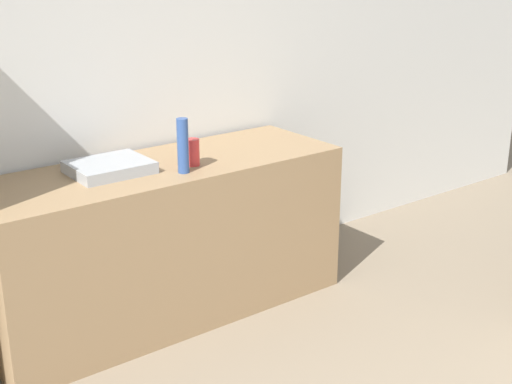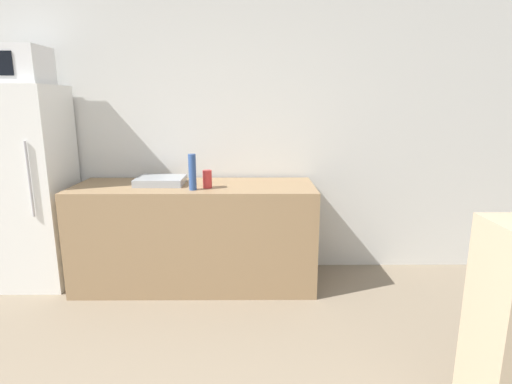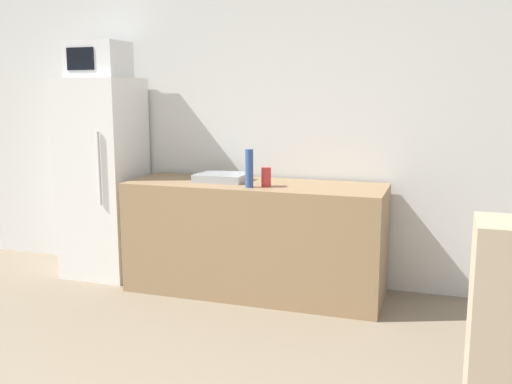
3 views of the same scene
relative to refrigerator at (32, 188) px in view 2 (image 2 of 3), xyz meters
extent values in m
cube|color=silver|center=(1.22, 0.35, 0.45)|extent=(8.00, 0.06, 2.60)
cube|color=white|center=(0.00, 0.00, 0.00)|extent=(0.60, 0.58, 1.70)
cylinder|color=#B7B7BC|center=(0.16, -0.30, 0.13)|extent=(0.02, 0.02, 0.59)
cube|color=white|center=(0.00, 0.00, 1.00)|extent=(0.46, 0.36, 0.30)
cube|color=#937551|center=(1.40, -0.05, -0.41)|extent=(2.02, 0.68, 0.88)
cube|color=#9EA3A8|center=(1.11, -0.01, 0.06)|extent=(0.40, 0.33, 0.06)
cylinder|color=#2D4C8C|center=(1.41, -0.24, 0.17)|extent=(0.06, 0.06, 0.29)
cylinder|color=red|center=(1.52, -0.16, 0.10)|extent=(0.07, 0.07, 0.14)
camera|label=1|loc=(-0.42, -3.27, 1.14)|focal=50.00mm
camera|label=2|loc=(1.90, -3.34, 0.71)|focal=28.00mm
camera|label=3|loc=(2.78, -4.21, 0.73)|focal=40.00mm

